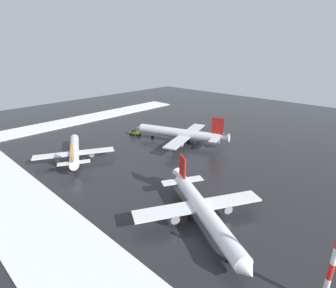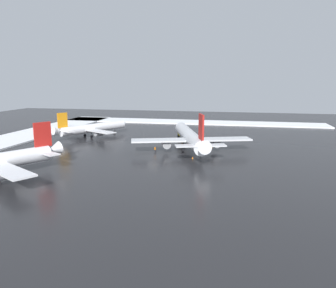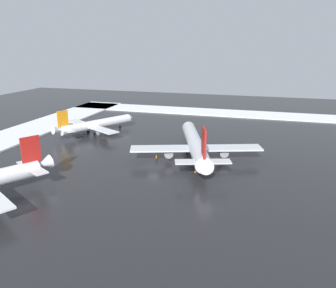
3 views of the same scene
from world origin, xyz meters
name	(u,v)px [view 2 (image 2 of 3)]	position (x,y,z in m)	size (l,w,h in m)	color
ground_plane	(153,156)	(0.00, 0.00, 0.00)	(240.00, 240.00, 0.00)	#232326
snow_bank_left	(191,122)	(-67.00, 0.00, 0.22)	(14.00, 116.00, 0.44)	white
airplane_parked_portside	(190,137)	(-8.02, 8.29, 3.76)	(37.26, 31.42, 11.37)	silver
airplane_foreground_jet	(92,128)	(-23.10, -27.14, 2.94)	(27.42, 23.41, 8.89)	white
pushback_tug	(181,133)	(-28.23, 2.43, 1.28)	(5.03, 3.39, 2.50)	gold
ground_crew_mid_apron	(155,149)	(-3.32, -0.29, 0.97)	(0.36, 0.36, 1.71)	black
ground_crew_by_nose_gear	(183,145)	(-10.35, 5.84, 0.97)	(0.36, 0.36, 1.71)	black
traffic_cone_near_nose	(212,147)	(-12.69, 13.89, 0.28)	(0.36, 0.36, 0.55)	orange
traffic_cone_mid_line	(206,145)	(-15.24, 11.91, 0.28)	(0.36, 0.36, 0.55)	orange
traffic_cone_wingtip_side	(193,158)	(1.13, 10.28, 0.28)	(0.36, 0.36, 0.55)	orange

